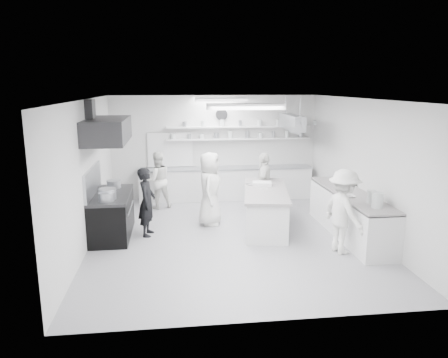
{
  "coord_description": "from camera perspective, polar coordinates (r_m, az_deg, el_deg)",
  "views": [
    {
      "loc": [
        -1.22,
        -8.86,
        3.3
      ],
      "look_at": [
        -0.07,
        0.6,
        1.18
      ],
      "focal_mm": 34.14,
      "sensor_mm": 36.0,
      "label": 1
    }
  ],
  "objects": [
    {
      "name": "bowl_right",
      "position": [
        9.4,
        16.37,
        -2.31
      ],
      "size": [
        0.26,
        0.26,
        0.06
      ],
      "primitive_type": "imported",
      "rotation": [
        0.0,
        0.0,
        -0.03
      ],
      "color": "silver",
      "rests_on": "right_counter"
    },
    {
      "name": "light_fixture_rear",
      "position": [
        10.74,
        -0.39,
        10.62
      ],
      "size": [
        1.3,
        0.25,
        0.1
      ],
      "primitive_type": "cube",
      "color": "silver",
      "rests_on": "ceiling"
    },
    {
      "name": "cook_island_left",
      "position": [
        10.12,
        -1.91,
        -1.31
      ],
      "size": [
        0.74,
        0.96,
        1.75
      ],
      "primitive_type": "imported",
      "rotation": [
        0.0,
        0.0,
        1.33
      ],
      "color": "silver",
      "rests_on": "floor"
    },
    {
      "name": "wall_left",
      "position": [
        9.22,
        -17.9,
        0.67
      ],
      "size": [
        0.04,
        7.0,
        3.0
      ],
      "primitive_type": "cube",
      "color": "silver",
      "rests_on": "floor"
    },
    {
      "name": "wall_front",
      "position": [
        5.79,
        5.66,
        -5.62
      ],
      "size": [
        6.0,
        0.04,
        3.0
      ],
      "primitive_type": "cube",
      "color": "silver",
      "rests_on": "floor"
    },
    {
      "name": "pot_rack",
      "position": [
        11.76,
        9.09,
        7.51
      ],
      "size": [
        0.3,
        1.6,
        0.4
      ],
      "primitive_type": "cube",
      "color": "#A5A8AE",
      "rests_on": "ceiling"
    },
    {
      "name": "shelf_lower",
      "position": [
        12.48,
        2.0,
        5.4
      ],
      "size": [
        4.2,
        0.26,
        0.04
      ],
      "primitive_type": "cube",
      "color": "silver",
      "rests_on": "wall_back"
    },
    {
      "name": "cook_stove",
      "position": [
        9.55,
        -10.29,
        -3.03
      ],
      "size": [
        0.45,
        0.61,
        1.53
      ],
      "primitive_type": "imported",
      "rotation": [
        0.0,
        0.0,
        1.42
      ],
      "color": "black",
      "rests_on": "floor"
    },
    {
      "name": "exhaust_hood",
      "position": [
        9.41,
        -15.39,
        6.31
      ],
      "size": [
        0.85,
        2.0,
        0.5
      ],
      "primitive_type": "cube",
      "color": "#29292B",
      "rests_on": "wall_left"
    },
    {
      "name": "cook_island_right",
      "position": [
        10.92,
        5.38,
        -0.69
      ],
      "size": [
        0.71,
        1.03,
        1.62
      ],
      "primitive_type": "imported",
      "rotation": [
        0.0,
        0.0,
        -1.94
      ],
      "color": "silver",
      "rests_on": "floor"
    },
    {
      "name": "wall_right",
      "position": [
        9.98,
        18.25,
        1.52
      ],
      "size": [
        0.04,
        7.0,
        3.0
      ],
      "primitive_type": "cube",
      "color": "silver",
      "rests_on": "floor"
    },
    {
      "name": "bowl_island_b",
      "position": [
        9.95,
        5.41,
        -1.43
      ],
      "size": [
        0.2,
        0.2,
        0.06
      ],
      "primitive_type": "imported",
      "rotation": [
        0.0,
        0.0,
        -0.15
      ],
      "color": "silver",
      "rests_on": "prep_island"
    },
    {
      "name": "stove",
      "position": [
        9.79,
        -14.75,
        -4.81
      ],
      "size": [
        0.8,
        1.8,
        0.9
      ],
      "primitive_type": "cube",
      "color": "black",
      "rests_on": "floor"
    },
    {
      "name": "shelf_upper",
      "position": [
        12.44,
        2.01,
        7.0
      ],
      "size": [
        4.2,
        0.26,
        0.04
      ],
      "primitive_type": "cube",
      "color": "silver",
      "rests_on": "wall_back"
    },
    {
      "name": "ceiling",
      "position": [
        8.95,
        0.95,
        10.69
      ],
      "size": [
        6.0,
        7.0,
        0.02
      ],
      "primitive_type": "cube",
      "color": "white",
      "rests_on": "wall_back"
    },
    {
      "name": "stove_pot",
      "position": [
        9.2,
        -15.32,
        -2.08
      ],
      "size": [
        0.35,
        0.35,
        0.28
      ],
      "primitive_type": "cylinder",
      "color": "#A5A8AE",
      "rests_on": "stove"
    },
    {
      "name": "right_counter",
      "position": [
        9.9,
        16.48,
        -4.59
      ],
      "size": [
        0.74,
        3.3,
        0.94
      ],
      "primitive_type": "cube",
      "color": "silver",
      "rests_on": "floor"
    },
    {
      "name": "back_counter",
      "position": [
        12.48,
        0.26,
        -0.61
      ],
      "size": [
        5.0,
        0.6,
        0.92
      ],
      "primitive_type": "cube",
      "color": "silver",
      "rests_on": "floor"
    },
    {
      "name": "wall_clock",
      "position": [
        12.43,
        -0.34,
        8.62
      ],
      "size": [
        0.32,
        0.05,
        0.32
      ],
      "primitive_type": "cylinder",
      "rotation": [
        1.57,
        0.0,
        0.0
      ],
      "color": "silver",
      "rests_on": "wall_back"
    },
    {
      "name": "bowl_island_a",
      "position": [
        10.36,
        3.74,
        -0.82
      ],
      "size": [
        0.31,
        0.31,
        0.07
      ],
      "primitive_type": "imported",
      "rotation": [
        0.0,
        0.0,
        0.2
      ],
      "color": "#A5A8AE",
      "rests_on": "prep_island"
    },
    {
      "name": "prep_island",
      "position": [
        10.03,
        5.55,
        -4.09
      ],
      "size": [
        1.29,
        2.5,
        0.88
      ],
      "primitive_type": "cube",
      "rotation": [
        0.0,
        0.0,
        -0.18
      ],
      "color": "silver",
      "rests_on": "floor"
    },
    {
      "name": "wall_back",
      "position": [
        12.55,
        -1.27,
        4.3
      ],
      "size": [
        6.0,
        0.04,
        3.0
      ],
      "primitive_type": "cube",
      "color": "silver",
      "rests_on": "floor"
    },
    {
      "name": "pass_through_window",
      "position": [
        12.48,
        -7.22,
        3.92
      ],
      "size": [
        1.3,
        0.04,
        1.0
      ],
      "primitive_type": "cube",
      "color": "black",
      "rests_on": "wall_back"
    },
    {
      "name": "cook_right",
      "position": [
        8.74,
        15.71,
        -4.22
      ],
      "size": [
        0.89,
        1.22,
        1.7
      ],
      "primitive_type": "imported",
      "rotation": [
        0.0,
        0.0,
        1.84
      ],
      "color": "silver",
      "rests_on": "floor"
    },
    {
      "name": "light_fixture_front",
      "position": [
        7.18,
        2.94,
        9.66
      ],
      "size": [
        1.3,
        0.25,
        0.1
      ],
      "primitive_type": "cube",
      "color": "silver",
      "rests_on": "ceiling"
    },
    {
      "name": "floor",
      "position": [
        9.54,
        0.88,
        -7.76
      ],
      "size": [
        6.0,
        7.0,
        0.02
      ],
      "primitive_type": "cube",
      "color": "#A0A0A0",
      "rests_on": "ground"
    },
    {
      "name": "cook_back",
      "position": [
        11.63,
        -8.91,
        -0.15
      ],
      "size": [
        0.9,
        0.79,
        1.55
      ],
      "primitive_type": "imported",
      "rotation": [
        0.0,
        0.0,
        -2.83
      ],
      "color": "silver",
      "rests_on": "floor"
    }
  ]
}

